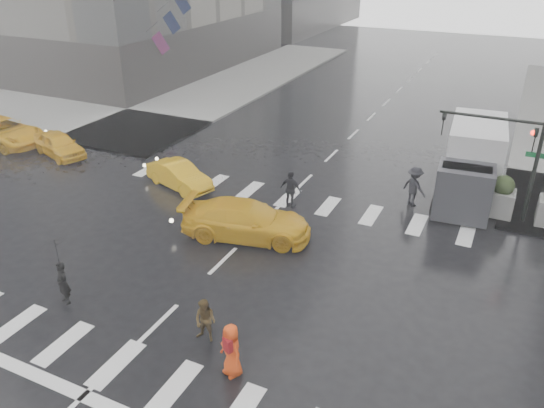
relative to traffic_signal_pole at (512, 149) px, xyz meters
The scene contains 17 objects.
ground 12.47m from the traffic_signal_pole, 138.36° to the right, with size 120.00×120.00×0.00m, color black.
sidewalk_nw 30.21m from the traffic_signal_pole, 161.58° to the left, with size 35.00×35.00×0.15m, color slate.
road_markings 12.47m from the traffic_signal_pole, 138.36° to the right, with size 18.00×48.00×0.01m, color silver, non-canonical shape.
traffic_signal_pole is the anchor object (origin of this frame).
planter_west 3.01m from the traffic_signal_pole, behind, with size 1.10×1.10×1.80m.
planter_mid 2.24m from the traffic_signal_pole, 91.76° to the left, with size 1.10×1.10×1.80m.
flag_cluster 26.38m from the traffic_signal_pole, 156.46° to the left, with size 2.87×3.06×4.69m.
pedestrian_black 17.65m from the traffic_signal_pole, 134.94° to the right, with size 1.22×1.23×2.43m.
pedestrian_brown 14.24m from the traffic_signal_pole, 121.08° to the right, with size 0.69×0.54×1.43m, color #463519.
pedestrian_orange 14.35m from the traffic_signal_pole, 114.44° to the right, with size 0.95×0.83×1.64m.
pedestrian_far_a 9.26m from the traffic_signal_pole, 161.72° to the right, with size 1.02×0.62×1.75m, color black.
pedestrian_far_b 4.28m from the traffic_signal_pole, behind, with size 1.20×0.66×1.86m, color black.
taxi_front 22.95m from the traffic_signal_pole, behind, with size 1.56×3.88×1.32m, color #EBA80C.
taxi_mid 14.83m from the traffic_signal_pole, 167.50° to the right, with size 1.31×3.74×1.23m, color #EBA80C.
taxi_rear 11.14m from the traffic_signal_pole, 146.43° to the right, with size 2.11×4.58×1.51m, color #EBA80C.
taxi_far 27.24m from the traffic_signal_pole, behind, with size 2.53×4.86×1.52m, color #EBA80C.
box_truck 2.68m from the traffic_signal_pole, 131.57° to the left, with size 2.37×6.33×3.36m.
Camera 1 is at (8.93, -14.41, 10.83)m, focal length 35.00 mm.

